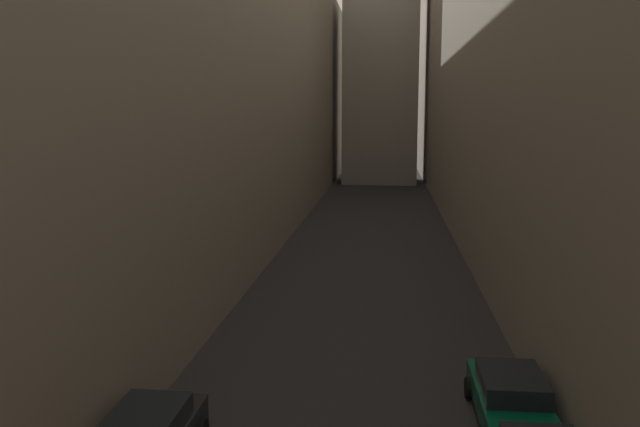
{
  "coord_description": "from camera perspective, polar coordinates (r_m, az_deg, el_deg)",
  "views": [
    {
      "loc": [
        1.04,
        4.32,
        8.27
      ],
      "look_at": [
        0.0,
        14.15,
        6.74
      ],
      "focal_mm": 36.09,
      "sensor_mm": 36.0,
      "label": 1
    }
  ],
  "objects": [
    {
      "name": "ground_plane",
      "position": [
        44.47,
        4.59,
        -1.95
      ],
      "size": [
        264.0,
        264.0,
        0.0
      ],
      "primitive_type": "plane",
      "color": "#232326"
    },
    {
      "name": "building_block_left",
      "position": [
        47.81,
        -11.03,
        11.94
      ],
      "size": [
        14.57,
        108.0,
        22.04
      ],
      "primitive_type": "cube",
      "color": "gray",
      "rests_on": "ground"
    },
    {
      "name": "building_block_right",
      "position": [
        46.94,
        18.8,
        13.35
      ],
      "size": [
        11.02,
        108.0,
        24.74
      ],
      "primitive_type": "cube",
      "color": "gray",
      "rests_on": "ground"
    },
    {
      "name": "parked_car_right_far",
      "position": [
        18.57,
        16.53,
        -15.39
      ],
      "size": [
        1.98,
        4.49,
        1.48
      ],
      "rotation": [
        0.0,
        0.0,
        1.57
      ],
      "color": "#05472D",
      "rests_on": "ground"
    }
  ]
}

